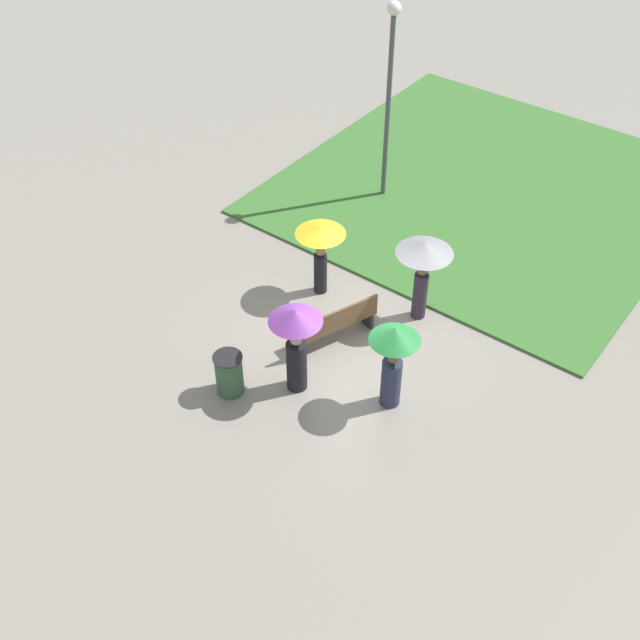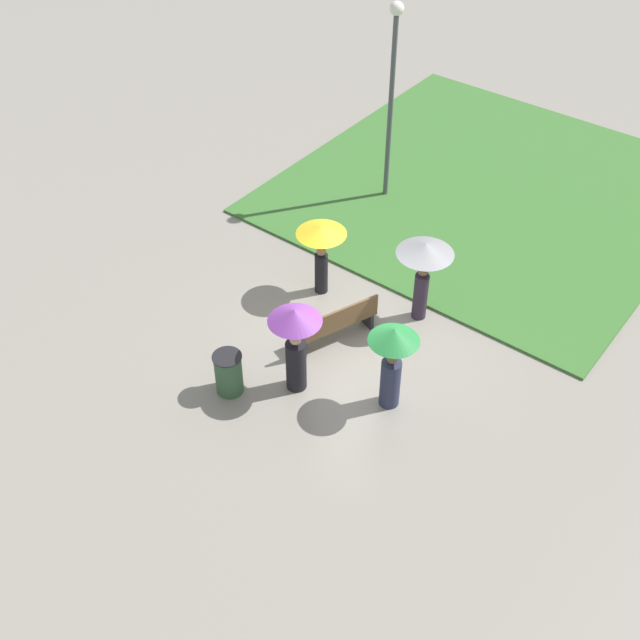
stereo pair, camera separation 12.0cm
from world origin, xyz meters
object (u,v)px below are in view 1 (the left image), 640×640
(trash_bin, at_px, (229,374))
(crowd_person_green, at_px, (393,354))
(crowd_person_grey, at_px, (424,260))
(crowd_person_yellow, at_px, (320,242))
(crowd_person_purple, at_px, (296,337))
(park_bench, at_px, (336,323))
(lamp_post, at_px, (390,80))

(trash_bin, height_order, crowd_person_green, crowd_person_green)
(trash_bin, relative_size, crowd_person_grey, 0.47)
(crowd_person_yellow, xyz_separation_m, crowd_person_purple, (2.58, 1.39, -0.02))
(park_bench, relative_size, crowd_person_purple, 0.96)
(park_bench, distance_m, crowd_person_grey, 2.17)
(crowd_person_purple, bearing_deg, crowd_person_grey, 134.59)
(lamp_post, height_order, crowd_person_green, lamp_post)
(park_bench, xyz_separation_m, crowd_person_green, (0.77, 1.82, 0.80))
(park_bench, height_order, lamp_post, lamp_post)
(lamp_post, xyz_separation_m, crowd_person_yellow, (4.03, 1.05, -1.81))
(crowd_person_grey, height_order, crowd_person_yellow, crowd_person_grey)
(park_bench, relative_size, crowd_person_grey, 0.97)
(lamp_post, distance_m, crowd_person_yellow, 4.54)
(crowd_person_green, distance_m, crowd_person_purple, 1.81)
(crowd_person_green, bearing_deg, crowd_person_grey, -162.16)
(trash_bin, distance_m, crowd_person_grey, 4.51)
(lamp_post, height_order, trash_bin, lamp_post)
(crowd_person_yellow, bearing_deg, park_bench, -66.27)
(crowd_person_purple, bearing_deg, lamp_post, 168.33)
(park_bench, bearing_deg, crowd_person_purple, 27.35)
(lamp_post, bearing_deg, park_bench, 23.98)
(crowd_person_yellow, bearing_deg, crowd_person_purple, -86.40)
(park_bench, distance_m, crowd_person_green, 2.13)
(crowd_person_grey, relative_size, crowd_person_yellow, 1.10)
(crowd_person_yellow, height_order, crowd_person_green, crowd_person_green)
(lamp_post, height_order, crowd_person_purple, lamp_post)
(lamp_post, distance_m, crowd_person_purple, 7.28)
(trash_bin, relative_size, crowd_person_green, 0.48)
(lamp_post, relative_size, crowd_person_grey, 2.59)
(crowd_person_green, bearing_deg, crowd_person_purple, -68.30)
(trash_bin, xyz_separation_m, crowd_person_yellow, (-3.45, -0.45, 0.86))
(park_bench, bearing_deg, trash_bin, 2.75)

